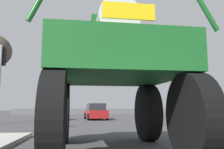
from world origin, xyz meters
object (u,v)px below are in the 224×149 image
(oversize_sprayer, at_px, (114,74))
(sedan_ahead, at_px, (96,112))
(traffic_signal_near_left, at_px, (1,69))
(traffic_signal_near_right, at_px, (179,77))

(oversize_sprayer, distance_m, sedan_ahead, 16.25)
(sedan_ahead, bearing_deg, traffic_signal_near_left, 150.24)
(sedan_ahead, height_order, traffic_signal_near_left, traffic_signal_near_left)
(oversize_sprayer, xyz_separation_m, sedan_ahead, (0.12, 16.18, -1.43))
(traffic_signal_near_left, bearing_deg, oversize_sprayer, -44.61)
(sedan_ahead, bearing_deg, oversize_sprayer, 172.89)
(oversize_sprayer, relative_size, traffic_signal_near_left, 1.35)
(sedan_ahead, xyz_separation_m, traffic_signal_near_left, (-4.89, -11.48, 2.26))
(traffic_signal_near_left, distance_m, traffic_signal_near_right, 8.61)
(oversize_sprayer, xyz_separation_m, traffic_signal_near_right, (3.84, 4.71, 0.53))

